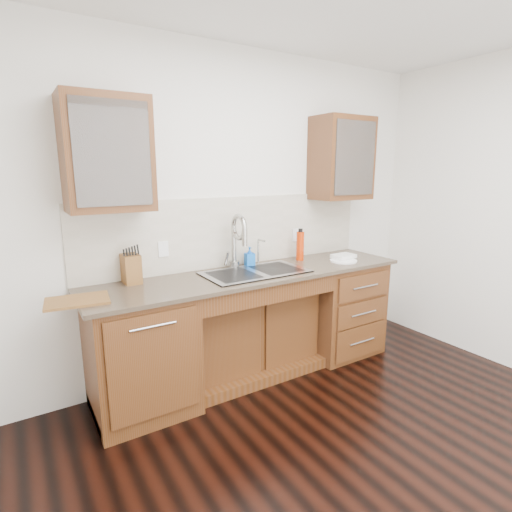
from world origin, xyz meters
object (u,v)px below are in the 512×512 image
plate (343,261)px  cutting_board (77,301)px  soap_bottle (250,257)px  knife_block (131,268)px  water_bottle (300,246)px

plate → cutting_board: size_ratio=0.65×
soap_bottle → plate: soap_bottle is taller
cutting_board → knife_block: bearing=33.3°
water_bottle → cutting_board: bearing=-174.1°
water_bottle → plate: water_bottle is taller
soap_bottle → knife_block: knife_block is taller
water_bottle → plate: 0.41m
plate → knife_block: knife_block is taller
cutting_board → water_bottle: bearing=5.9°
water_bottle → plate: size_ratio=1.07×
soap_bottle → water_bottle: size_ratio=0.65×
water_bottle → soap_bottle: bearing=175.8°
soap_bottle → knife_block: size_ratio=0.80×
plate → water_bottle: bearing=139.6°
soap_bottle → cutting_board: size_ratio=0.45×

